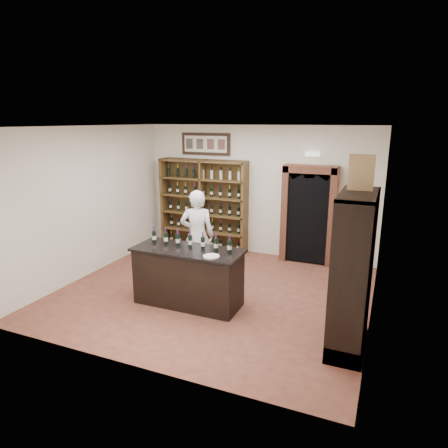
{
  "coord_description": "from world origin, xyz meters",
  "views": [
    {
      "loc": [
        2.85,
        -6.25,
        3.11
      ],
      "look_at": [
        0.09,
        0.3,
        1.25
      ],
      "focal_mm": 32.0,
      "sensor_mm": 36.0,
      "label": 1
    }
  ],
  "objects": [
    {
      "name": "floor",
      "position": [
        0.0,
        0.0,
        0.0
      ],
      "size": [
        5.5,
        5.5,
        0.0
      ],
      "primitive_type": "plane",
      "color": "brown",
      "rests_on": "ground"
    },
    {
      "name": "wine_shelf",
      "position": [
        -1.3,
        2.33,
        1.1
      ],
      "size": [
        2.2,
        0.38,
        2.2
      ],
      "color": "brown",
      "rests_on": "ground"
    },
    {
      "name": "framed_picture",
      "position": [
        -1.3,
        2.47,
        2.55
      ],
      "size": [
        1.25,
        0.04,
        0.52
      ],
      "primitive_type": "cube",
      "color": "black",
      "rests_on": "wall_back"
    },
    {
      "name": "wall_left",
      "position": [
        -2.75,
        0.0,
        1.5
      ],
      "size": [
        0.04,
        5.0,
        3.0
      ],
      "primitive_type": "cube",
      "color": "silver",
      "rests_on": "ground"
    },
    {
      "name": "counter_bottle_3",
      "position": [
        -0.2,
        -0.5,
        1.11
      ],
      "size": [
        0.07,
        0.07,
        0.3
      ],
      "color": "black",
      "rests_on": "tasting_counter"
    },
    {
      "name": "side_cabinet",
      "position": [
        2.52,
        -0.9,
        0.75
      ],
      "size": [
        0.48,
        1.2,
        2.2
      ],
      "color": "black",
      "rests_on": "ground"
    },
    {
      "name": "arched_doorway",
      "position": [
        1.25,
        2.33,
        1.14
      ],
      "size": [
        1.17,
        0.35,
        2.17
      ],
      "color": "black",
      "rests_on": "ground"
    },
    {
      "name": "counter_bottle_4",
      "position": [
        0.04,
        -0.5,
        1.11
      ],
      "size": [
        0.07,
        0.07,
        0.3
      ],
      "color": "black",
      "rests_on": "tasting_counter"
    },
    {
      "name": "ceiling",
      "position": [
        0.0,
        0.0,
        3.0
      ],
      "size": [
        5.5,
        5.5,
        0.0
      ],
      "primitive_type": "plane",
      "rotation": [
        3.14,
        0.0,
        0.0
      ],
      "color": "white",
      "rests_on": "wall_back"
    },
    {
      "name": "counter_bottle_5",
      "position": [
        0.28,
        -0.5,
        1.11
      ],
      "size": [
        0.07,
        0.07,
        0.3
      ],
      "color": "black",
      "rests_on": "tasting_counter"
    },
    {
      "name": "counter_bottle_2",
      "position": [
        -0.44,
        -0.5,
        1.11
      ],
      "size": [
        0.07,
        0.07,
        0.3
      ],
      "color": "black",
      "rests_on": "tasting_counter"
    },
    {
      "name": "plate",
      "position": [
        0.34,
        -0.81,
        1.01
      ],
      "size": [
        0.26,
        0.26,
        0.02
      ],
      "primitive_type": "cylinder",
      "color": "beige",
      "rests_on": "tasting_counter"
    },
    {
      "name": "wine_crate",
      "position": [
        2.47,
        -0.68,
        2.43
      ],
      "size": [
        0.33,
        0.14,
        0.47
      ],
      "primitive_type": "cube",
      "rotation": [
        0.0,
        0.0,
        0.01
      ],
      "color": "tan",
      "rests_on": "side_cabinet"
    },
    {
      "name": "counter_bottle_6",
      "position": [
        0.52,
        -0.5,
        1.11
      ],
      "size": [
        0.07,
        0.07,
        0.3
      ],
      "color": "black",
      "rests_on": "tasting_counter"
    },
    {
      "name": "wall_back",
      "position": [
        0.0,
        2.5,
        1.5
      ],
      "size": [
        5.5,
        0.04,
        3.0
      ],
      "primitive_type": "cube",
      "color": "silver",
      "rests_on": "ground"
    },
    {
      "name": "tasting_counter",
      "position": [
        -0.2,
        -0.6,
        0.49
      ],
      "size": [
        1.88,
        0.78,
        1.0
      ],
      "color": "black",
      "rests_on": "ground"
    },
    {
      "name": "counter_bottle_1",
      "position": [
        -0.68,
        -0.5,
        1.11
      ],
      "size": [
        0.07,
        0.07,
        0.3
      ],
      "color": "black",
      "rests_on": "tasting_counter"
    },
    {
      "name": "shopkeeper",
      "position": [
        -0.55,
        0.46,
        0.91
      ],
      "size": [
        0.77,
        0.63,
        1.81
      ],
      "primitive_type": "imported",
      "rotation": [
        0.0,
        0.0,
        3.48
      ],
      "color": "white",
      "rests_on": "ground"
    },
    {
      "name": "emergency_light",
      "position": [
        1.25,
        2.42,
        2.4
      ],
      "size": [
        0.3,
        0.1,
        0.1
      ],
      "primitive_type": "cube",
      "color": "white",
      "rests_on": "wall_back"
    },
    {
      "name": "wall_right",
      "position": [
        2.75,
        0.0,
        1.5
      ],
      "size": [
        0.04,
        5.0,
        3.0
      ],
      "primitive_type": "cube",
      "color": "silver",
      "rests_on": "ground"
    },
    {
      "name": "counter_bottle_0",
      "position": [
        -0.92,
        -0.5,
        1.11
      ],
      "size": [
        0.07,
        0.07,
        0.3
      ],
      "color": "black",
      "rests_on": "tasting_counter"
    }
  ]
}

